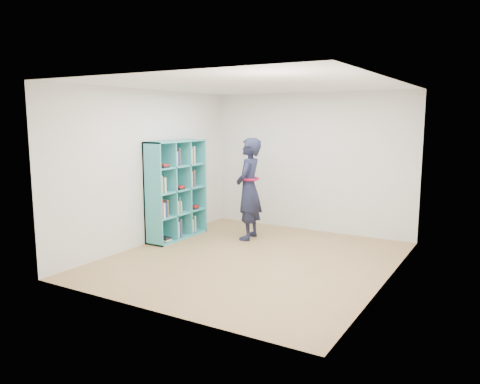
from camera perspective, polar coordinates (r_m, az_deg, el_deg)
The scene contains 9 objects.
floor at distance 7.20m, azimuth 1.46°, elevation -8.20°, with size 4.50×4.50×0.00m, color #9B7846.
ceiling at distance 6.90m, azimuth 1.55°, elevation 12.90°, with size 4.50×4.50×0.00m, color white.
wall_left at distance 8.09m, azimuth -11.00°, elevation 2.94°, with size 0.02×4.50×2.60m, color silver.
wall_right at distance 6.22m, azimuth 17.83°, elevation 0.89°, with size 0.02×4.50×2.60m, color silver.
wall_back at distance 8.96m, azimuth 8.52°, elevation 3.58°, with size 4.00×0.02×2.60m, color silver.
wall_front at distance 5.10m, azimuth -10.86°, elevation -0.54°, with size 4.00×0.02×2.60m, color silver.
bookshelf at distance 8.39m, azimuth -7.90°, elevation 0.08°, with size 0.38×1.31×1.74m.
person at distance 8.22m, azimuth 1.08°, elevation 0.38°, with size 0.54×0.72×1.79m.
smartphone at distance 8.33m, azimuth 0.24°, elevation 1.31°, with size 0.04×0.10×0.14m.
Camera 1 is at (3.34, -6.02, 2.13)m, focal length 35.00 mm.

